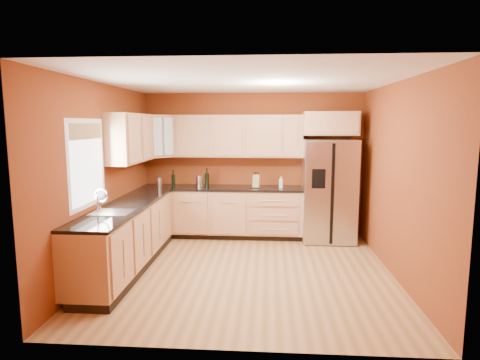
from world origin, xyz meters
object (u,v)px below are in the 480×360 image
object	(u,v)px
refrigerator	(328,190)
soap_dispenser	(281,182)
canister_left	(200,181)
wine_bottle_a	(207,177)
knife_block	(256,181)

from	to	relation	value
refrigerator	soap_dispenser	size ratio (longest dim) A/B	8.79
refrigerator	canister_left	distance (m)	2.28
wine_bottle_a	soap_dispenser	xyz separation A→B (m)	(1.33, -0.05, -0.07)
refrigerator	canister_left	world-z (taller)	refrigerator
wine_bottle_a	canister_left	bearing A→B (deg)	-159.41
canister_left	knife_block	distance (m)	1.01
knife_block	soap_dispenser	world-z (taller)	knife_block
canister_left	knife_block	xyz separation A→B (m)	(1.01, -0.00, 0.01)
canister_left	knife_block	bearing A→B (deg)	-0.02
wine_bottle_a	knife_block	distance (m)	0.90
refrigerator	soap_dispenser	distance (m)	0.84
refrigerator	wine_bottle_a	xyz separation A→B (m)	(-2.15, 0.08, 0.20)
wine_bottle_a	soap_dispenser	world-z (taller)	wine_bottle_a
canister_left	wine_bottle_a	distance (m)	0.14
canister_left	soap_dispenser	xyz separation A→B (m)	(1.45, -0.01, -0.00)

